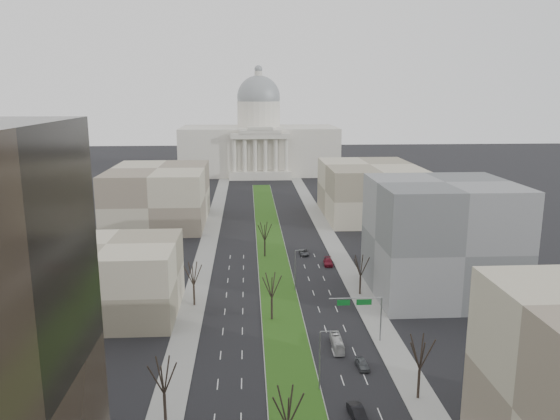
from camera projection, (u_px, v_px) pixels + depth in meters
name	position (u px, v px, depth m)	size (l,w,h in m)	color
ground	(273.00, 257.00, 141.66)	(600.00, 600.00, 0.00)	black
median	(273.00, 258.00, 140.65)	(8.00, 222.03, 0.20)	#999993
sidewalk_left	(196.00, 293.00, 116.24)	(5.00, 330.00, 0.15)	gray
sidewalk_right	(358.00, 289.00, 118.30)	(5.00, 330.00, 0.15)	gray
capitol	(259.00, 142.00, 284.05)	(80.00, 46.00, 55.00)	beige
building_beige_left	(109.00, 279.00, 104.09)	(26.00, 22.00, 14.00)	gray
building_grey_right	(441.00, 239.00, 113.80)	(28.00, 26.00, 24.00)	slate
building_far_left	(159.00, 196.00, 176.69)	(30.00, 40.00, 18.00)	gray
building_far_right	(369.00, 190.00, 185.68)	(30.00, 40.00, 18.00)	gray
tree_left_mid	(163.00, 375.00, 68.94)	(5.40, 5.40, 9.72)	black
tree_left_far	(193.00, 273.00, 107.98)	(5.28, 5.28, 9.50)	black
tree_right_mid	(421.00, 351.00, 74.83)	(5.52, 5.52, 9.94)	black
tree_right_far	(361.00, 265.00, 113.98)	(5.04, 5.04, 9.07)	black
tree_median_a	(288.00, 407.00, 62.04)	(5.40, 5.40, 9.72)	black
tree_median_b	(272.00, 285.00, 101.04)	(5.40, 5.40, 9.72)	black
tree_median_c	(265.00, 231.00, 140.05)	(5.40, 5.40, 9.72)	black
streetlamp_median_b	(320.00, 359.00, 77.47)	(1.90, 0.20, 9.16)	gray
streetlamp_median_c	(295.00, 270.00, 116.48)	(1.90, 0.20, 9.16)	gray
mast_arm_signs	(366.00, 308.00, 92.42)	(9.12, 0.24, 8.09)	gray
car_grey_near	(362.00, 364.00, 84.64)	(1.59, 3.94, 1.34)	#4D5155
car_black	(358.00, 413.00, 71.55)	(1.67, 4.79, 1.58)	black
car_red	(328.00, 262.00, 134.91)	(2.14, 5.28, 1.53)	maroon
car_grey_far	(304.00, 252.00, 143.25)	(2.20, 4.78, 1.33)	#45474C
box_van	(337.00, 343.00, 91.05)	(1.58, 6.76, 1.88)	silver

